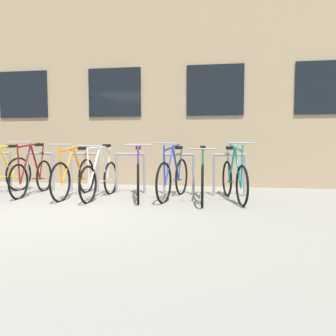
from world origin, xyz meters
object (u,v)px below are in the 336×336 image
bicycle_white (100,178)px  bicycle_yellow (1,174)px  bicycle_maroon (32,176)px  bicycle_teal (234,179)px  bicycle_orange (74,176)px  bicycle_blue (173,177)px  bicycle_purple (138,178)px  bicycle_green (203,179)px

bicycle_white → bicycle_yellow: same height
bicycle_maroon → bicycle_teal: (3.96, 0.03, 0.00)m
bicycle_maroon → bicycle_teal: bearing=0.5°
bicycle_teal → bicycle_yellow: (-4.64, -0.05, 0.01)m
bicycle_maroon → bicycle_orange: bicycle_maroon is taller
bicycle_blue → bicycle_purple: bicycle_blue is taller
bicycle_yellow → bicycle_maroon: bearing=1.0°
bicycle_teal → bicycle_blue: bearing=178.9°
bicycle_white → bicycle_purple: (0.70, 0.13, 0.01)m
bicycle_blue → bicycle_purple: bearing=-172.5°
bicycle_orange → bicycle_blue: bicycle_blue is taller
bicycle_orange → bicycle_white: size_ratio=1.06×
bicycle_teal → bicycle_maroon: bearing=-179.5°
bicycle_blue → bicycle_yellow: size_ratio=1.01×
bicycle_white → bicycle_maroon: bearing=173.8°
bicycle_white → bicycle_purple: bearing=10.6°
bicycle_purple → bicycle_green: bearing=-4.6°
bicycle_yellow → bicycle_blue: bearing=1.1°
bicycle_teal → bicycle_blue: (-1.12, 0.02, 0.01)m
bicycle_white → bicycle_green: size_ratio=0.96×
bicycle_blue → bicycle_purple: 0.66m
bicycle_maroon → bicycle_yellow: bicycle_maroon is taller
bicycle_teal → bicycle_white: 2.48m
bicycle_green → bicycle_purple: 1.22m
bicycle_blue → bicycle_white: 1.37m
bicycle_white → bicycle_green: (1.92, 0.03, 0.01)m
bicycle_orange → bicycle_green: size_ratio=1.02×
bicycle_orange → bicycle_purple: (1.25, 0.05, -0.00)m
bicycle_teal → bicycle_purple: size_ratio=0.99×
bicycle_maroon → bicycle_teal: bicycle_maroon is taller
bicycle_maroon → bicycle_orange: bearing=-4.6°
bicycle_teal → bicycle_yellow: 4.64m
bicycle_white → bicycle_purple: 0.71m
bicycle_orange → bicycle_teal: bearing=2.1°
bicycle_maroon → bicycle_green: bearing=-2.2°
bicycle_maroon → bicycle_yellow: (-0.68, -0.01, 0.01)m
bicycle_blue → bicycle_purple: (-0.66, -0.09, -0.01)m
bicycle_blue → bicycle_green: 0.59m
bicycle_white → bicycle_purple: size_ratio=0.98×
bicycle_yellow → bicycle_purple: bearing=-0.4°
bicycle_maroon → bicycle_blue: bearing=1.1°
bicycle_orange → bicycle_blue: size_ratio=1.05×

